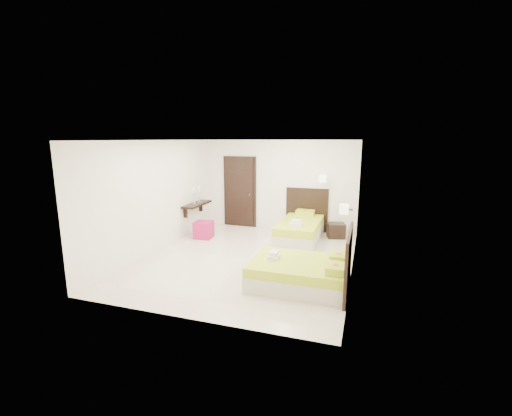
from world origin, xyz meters
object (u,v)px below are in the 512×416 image
(bed_single, at_px, (301,228))
(bed_double, at_px, (304,272))
(nightstand, at_px, (336,230))
(ottoman, at_px, (204,230))

(bed_single, distance_m, bed_double, 2.94)
(bed_double, bearing_deg, nightstand, 85.35)
(bed_single, xyz_separation_m, nightstand, (0.88, 0.47, -0.10))
(bed_double, height_order, ottoman, bed_double)
(nightstand, height_order, ottoman, ottoman)
(bed_single, bearing_deg, ottoman, -165.08)
(bed_double, bearing_deg, ottoman, 144.68)
(bed_double, relative_size, ottoman, 3.89)
(nightstand, bearing_deg, ottoman, -177.29)
(bed_single, bearing_deg, bed_double, -78.06)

